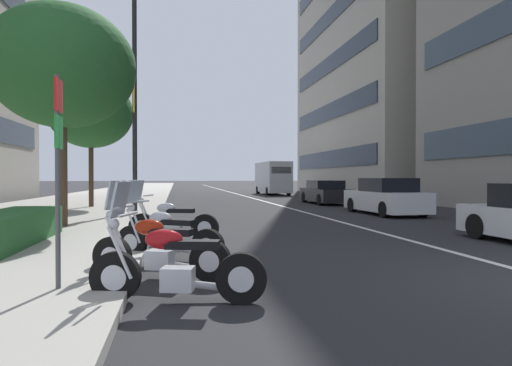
{
  "coord_description": "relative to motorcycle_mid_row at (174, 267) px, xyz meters",
  "views": [
    {
      "loc": [
        -5.1,
        5.5,
        1.51
      ],
      "look_at": [
        11.74,
        2.45,
        1.3
      ],
      "focal_mm": 30.95,
      "sensor_mm": 36.0,
      "label": 1
    }
  ],
  "objects": [
    {
      "name": "clipped_hedge_bed",
      "position": [
        4.25,
        3.35,
        0.04
      ],
      "size": [
        4.23,
        1.1,
        0.65
      ],
      "primitive_type": "cube",
      "color": "#28602D",
      "rests_on": "sidewalk_right_plaza"
    },
    {
      "name": "motorcycle_nearest_camera",
      "position": [
        5.25,
        0.06,
        -0.01
      ],
      "size": [
        0.85,
        2.13,
        1.1
      ],
      "rotation": [
        0.0,
        0.0,
        1.27
      ],
      "color": "black",
      "rests_on": "ground"
    },
    {
      "name": "parking_sign_by_curb",
      "position": [
        0.36,
        1.4,
        1.35
      ],
      "size": [
        0.32,
        0.06,
        2.62
      ],
      "color": "#47494C",
      "rests_on": "sidewalk_right_plaza"
    },
    {
      "name": "sidewalk_right_plaza",
      "position": [
        29.72,
        4.84,
        -0.36
      ],
      "size": [
        160.0,
        8.58,
        0.15
      ],
      "primitive_type": "cube",
      "color": "#A39E93",
      "rests_on": "ground"
    },
    {
      "name": "street_tree_by_lamp_post",
      "position": [
        7.7,
        3.08,
        4.15
      ],
      "size": [
        3.99,
        3.99,
        6.14
      ],
      "color": "#473323",
      "rests_on": "sidewalk_right_plaza"
    },
    {
      "name": "car_far_down_avenue",
      "position": [
        18.93,
        -8.49,
        0.2
      ],
      "size": [
        4.66,
        1.84,
        1.34
      ],
      "rotation": [
        0.0,
        0.0,
        -0.01
      ],
      "color": "black",
      "rests_on": "ground"
    },
    {
      "name": "motorcycle_by_sign_pole",
      "position": [
        1.32,
        0.26,
        -0.0
      ],
      "size": [
        1.02,
        2.06,
        1.46
      ],
      "rotation": [
        0.0,
        0.0,
        1.17
      ],
      "color": "black",
      "rests_on": "ground"
    },
    {
      "name": "car_approaching_light",
      "position": [
        11.46,
        -8.49,
        0.25
      ],
      "size": [
        4.45,
        1.89,
        1.49
      ],
      "rotation": [
        0.0,
        0.0,
        0.02
      ],
      "color": "silver",
      "rests_on": "ground"
    },
    {
      "name": "street_tree_mid_sidewalk",
      "position": [
        16.32,
        3.9,
        4.1
      ],
      "size": [
        3.86,
        3.86,
        6.03
      ],
      "color": "#473323",
      "rests_on": "sidewalk_right_plaza"
    },
    {
      "name": "lane_centre_stripe",
      "position": [
        34.72,
        -5.53,
        -0.43
      ],
      "size": [
        110.0,
        0.16,
        0.01
      ],
      "primitive_type": "cube",
      "color": "silver",
      "rests_on": "ground"
    },
    {
      "name": "street_lamp_with_banners",
      "position": [
        12.48,
        1.3,
        5.11
      ],
      "size": [
        1.26,
        2.16,
        9.27
      ],
      "color": "#232326",
      "rests_on": "sidewalk_right_plaza"
    },
    {
      "name": "motorcycle_mid_row",
      "position": [
        0.0,
        0.0,
        0.0
      ],
      "size": [
        0.75,
        2.12,
        1.47
      ],
      "rotation": [
        0.0,
        0.0,
        1.34
      ],
      "color": "black",
      "rests_on": "ground"
    },
    {
      "name": "delivery_van_ahead",
      "position": [
        33.0,
        -8.5,
        1.09
      ],
      "size": [
        6.1,
        2.19,
        2.86
      ],
      "rotation": [
        0.0,
        0.0,
        0.02
      ],
      "color": "silver",
      "rests_on": "ground"
    },
    {
      "name": "motorcycle_far_end_row",
      "position": [
        2.78,
        0.15,
        -0.0
      ],
      "size": [
        1.21,
        1.95,
        1.46
      ],
      "rotation": [
        0.0,
        0.0,
        1.04
      ],
      "color": "black",
      "rests_on": "ground"
    }
  ]
}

